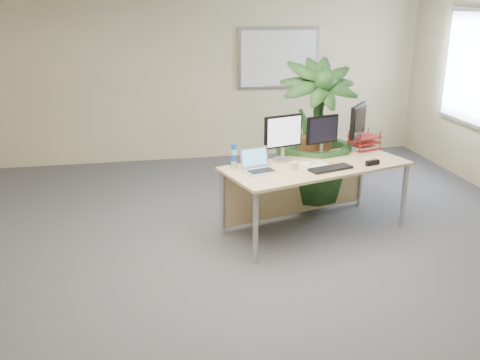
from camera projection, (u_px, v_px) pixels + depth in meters
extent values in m
plane|color=#4C4C52|center=(260.00, 277.00, 4.95)|extent=(8.00, 8.00, 0.00)
cube|color=#BDB586|center=(202.00, 73.00, 8.22)|extent=(7.00, 0.04, 2.70)
cube|color=#A6A6AB|center=(278.00, 58.00, 8.35)|extent=(1.30, 0.03, 0.95)
cube|color=white|center=(279.00, 59.00, 8.33)|extent=(1.20, 0.01, 0.85)
cube|color=#A6A6AB|center=(473.00, 68.00, 7.21)|extent=(0.03, 1.30, 1.55)
cube|color=white|center=(472.00, 68.00, 7.21)|extent=(0.01, 1.20, 1.45)
cube|color=tan|center=(316.00, 166.00, 5.70)|extent=(2.14, 1.37, 0.03)
cube|color=tan|center=(295.00, 189.00, 6.15)|extent=(1.82, 0.56, 0.61)
cylinder|color=#AAAAAF|center=(256.00, 228.00, 5.11)|extent=(0.05, 0.05, 0.73)
cylinder|color=#AAAAAF|center=(404.00, 196.00, 5.93)|extent=(0.05, 0.05, 0.73)
cylinder|color=#AAAAAF|center=(222.00, 203.00, 5.72)|extent=(0.05, 0.05, 0.73)
cylinder|color=#AAAAAF|center=(361.00, 177.00, 6.55)|extent=(0.05, 0.05, 0.73)
imported|color=#143715|center=(314.00, 149.00, 6.33)|extent=(0.84, 0.84, 1.50)
cylinder|color=#AAAAAF|center=(282.00, 159.00, 5.85)|extent=(0.20, 0.20, 0.02)
cylinder|color=#AAAAAF|center=(283.00, 153.00, 5.83)|extent=(0.04, 0.04, 0.12)
cube|color=black|center=(283.00, 131.00, 5.75)|extent=(0.44, 0.17, 0.35)
cube|color=silver|center=(284.00, 132.00, 5.73)|extent=(0.39, 0.12, 0.31)
cylinder|color=#AAAAAF|center=(321.00, 154.00, 6.06)|extent=(0.18, 0.18, 0.02)
cylinder|color=#AAAAAF|center=(321.00, 148.00, 6.04)|extent=(0.04, 0.04, 0.11)
cube|color=black|center=(322.00, 129.00, 5.97)|extent=(0.40, 0.15, 0.31)
cube|color=black|center=(324.00, 130.00, 5.95)|extent=(0.35, 0.11, 0.27)
cylinder|color=#AAAAAF|center=(356.00, 149.00, 6.25)|extent=(0.22, 0.22, 0.02)
cylinder|color=#AAAAAF|center=(356.00, 142.00, 6.23)|extent=(0.04, 0.04, 0.13)
cube|color=black|center=(358.00, 120.00, 6.14)|extent=(0.34, 0.40, 0.37)
cube|color=black|center=(360.00, 121.00, 6.13)|extent=(0.28, 0.34, 0.33)
cube|color=silver|center=(261.00, 171.00, 5.45)|extent=(0.37, 0.30, 0.02)
cube|color=black|center=(261.00, 171.00, 5.44)|extent=(0.30, 0.21, 0.00)
cube|color=silver|center=(254.00, 157.00, 5.53)|extent=(0.32, 0.14, 0.21)
cube|color=#5FB9F5|center=(254.00, 157.00, 5.53)|extent=(0.28, 0.12, 0.17)
cube|color=black|center=(331.00, 168.00, 5.53)|extent=(0.50, 0.28, 0.03)
cylinder|color=silver|center=(295.00, 166.00, 5.51)|extent=(0.07, 0.07, 0.08)
torus|color=silver|center=(291.00, 166.00, 5.50)|extent=(0.06, 0.03, 0.06)
cube|color=silver|center=(314.00, 164.00, 5.69)|extent=(0.30, 0.25, 0.01)
cylinder|color=orange|center=(313.00, 163.00, 5.70)|extent=(0.11, 0.09, 0.01)
cylinder|color=yellow|center=(331.00, 163.00, 5.74)|extent=(0.11, 0.05, 0.01)
cylinder|color=silver|center=(234.00, 158.00, 5.57)|extent=(0.06, 0.06, 0.20)
cylinder|color=blue|center=(234.00, 146.00, 5.53)|extent=(0.06, 0.06, 0.06)
cylinder|color=blue|center=(234.00, 158.00, 5.56)|extent=(0.07, 0.07, 0.06)
cube|color=maroon|center=(363.00, 148.00, 6.29)|extent=(0.38, 0.32, 0.01)
cube|color=maroon|center=(364.00, 142.00, 6.27)|extent=(0.38, 0.32, 0.01)
cube|color=maroon|center=(364.00, 137.00, 6.24)|extent=(0.38, 0.32, 0.01)
cube|color=silver|center=(364.00, 147.00, 6.28)|extent=(0.34, 0.29, 0.02)
cube|color=black|center=(373.00, 163.00, 5.68)|extent=(0.17, 0.09, 0.05)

